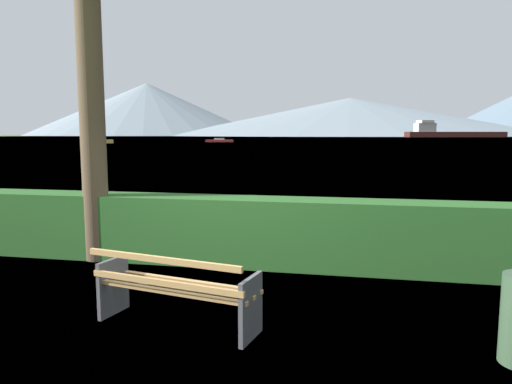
% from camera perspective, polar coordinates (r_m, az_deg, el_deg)
% --- Properties ---
extents(ground_plane, '(1400.00, 1400.00, 0.00)m').
position_cam_1_polar(ground_plane, '(5.58, -9.34, -15.64)').
color(ground_plane, '#4C6B33').
extents(water_surface, '(620.00, 620.00, 0.00)m').
position_cam_1_polar(water_surface, '(312.62, 11.17, 6.55)').
color(water_surface, '#7A99A8').
rests_on(water_surface, ground_plane).
extents(park_bench, '(1.96, 0.94, 0.87)m').
position_cam_1_polar(park_bench, '(5.38, -9.80, -11.62)').
color(park_bench, tan).
rests_on(park_bench, ground_plane).
extents(hedge_row, '(11.91, 0.73, 1.11)m').
position_cam_1_polar(hedge_row, '(7.79, -2.65, -4.72)').
color(hedge_row, '#285B23').
rests_on(hedge_row, ground_plane).
extents(cargo_ship_large, '(64.46, 26.68, 10.76)m').
position_cam_1_polar(cargo_ship_large, '(327.79, 22.30, 6.70)').
color(cargo_ship_large, '#471E19').
rests_on(cargo_ship_large, water_surface).
extents(sailboat_mid, '(7.61, 4.45, 1.02)m').
position_cam_1_polar(sailboat_mid, '(123.87, -4.47, 6.24)').
color(sailboat_mid, '#B2332D').
rests_on(sailboat_mid, water_surface).
extents(tender_far, '(5.81, 5.72, 1.66)m').
position_cam_1_polar(tender_far, '(112.88, -18.56, 5.92)').
color(tender_far, gold).
rests_on(tender_far, water_surface).
extents(distant_hills, '(767.47, 424.88, 71.91)m').
position_cam_1_polar(distant_hills, '(568.50, 10.60, 9.68)').
color(distant_hills, gray).
rests_on(distant_hills, ground_plane).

